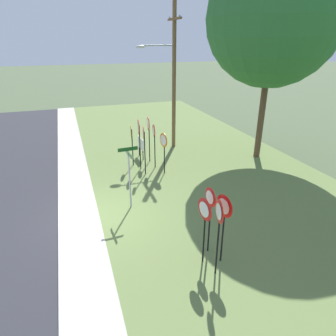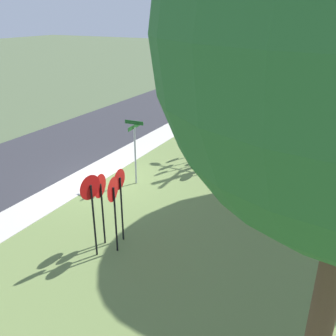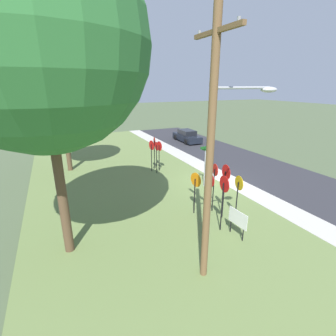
% 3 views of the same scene
% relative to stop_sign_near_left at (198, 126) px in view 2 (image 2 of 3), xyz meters
% --- Properties ---
extents(ground_plane, '(160.00, 160.00, 0.00)m').
position_rel_stop_sign_near_left_xyz_m(ground_plane, '(3.40, -2.84, -1.92)').
color(ground_plane, '#4C5B3D').
extents(road_asphalt, '(44.00, 6.40, 0.01)m').
position_rel_stop_sign_near_left_xyz_m(road_asphalt, '(3.40, -7.64, -1.91)').
color(road_asphalt, '#2D2D33').
rests_on(road_asphalt, ground_plane).
extents(sidewalk_strip, '(44.00, 1.60, 0.06)m').
position_rel_stop_sign_near_left_xyz_m(sidewalk_strip, '(3.40, -3.64, -1.89)').
color(sidewalk_strip, '#BCB7AD').
rests_on(sidewalk_strip, ground_plane).
extents(grass_median, '(44.00, 12.00, 0.04)m').
position_rel_stop_sign_near_left_xyz_m(grass_median, '(3.40, 3.16, -1.90)').
color(grass_median, olive).
rests_on(grass_median, ground_plane).
extents(stop_sign_near_left, '(0.63, 0.14, 2.63)m').
position_rel_stop_sign_near_left_xyz_m(stop_sign_near_left, '(0.00, 0.00, 0.00)').
color(stop_sign_near_left, black).
rests_on(stop_sign_near_left, grass_median).
extents(stop_sign_near_right, '(0.69, 0.14, 2.41)m').
position_rel_stop_sign_near_left_xyz_m(stop_sign_near_right, '(-1.44, -0.35, -0.13)').
color(stop_sign_near_right, black).
rests_on(stop_sign_near_right, grass_median).
extents(stop_sign_far_left, '(0.75, 0.13, 2.80)m').
position_rel_stop_sign_near_left_xyz_m(stop_sign_far_left, '(-0.79, -0.07, 0.17)').
color(stop_sign_far_left, black).
rests_on(stop_sign_far_left, grass_median).
extents(stop_sign_far_center, '(0.75, 0.12, 2.67)m').
position_rel_stop_sign_near_left_xyz_m(stop_sign_far_center, '(-1.71, 0.71, 0.07)').
color(stop_sign_far_center, black).
rests_on(stop_sign_far_center, grass_median).
extents(stop_sign_far_right, '(0.73, 0.17, 2.24)m').
position_rel_stop_sign_near_left_xyz_m(stop_sign_far_right, '(0.19, 1.00, -0.26)').
color(stop_sign_far_right, black).
rests_on(stop_sign_far_right, grass_median).
extents(stop_sign_center_tall, '(0.65, 0.11, 2.46)m').
position_rel_stop_sign_near_left_xyz_m(stop_sign_center_tall, '(-0.73, 0.76, -0.11)').
color(stop_sign_center_tall, black).
rests_on(stop_sign_center_tall, grass_median).
extents(yield_sign_near_left, '(0.73, 0.17, 2.43)m').
position_rel_stop_sign_near_left_xyz_m(yield_sign_near_left, '(7.39, 0.57, -0.06)').
color(yield_sign_near_left, black).
rests_on(yield_sign_near_left, grass_median).
extents(yield_sign_near_right, '(0.65, 0.11, 2.42)m').
position_rel_stop_sign_near_left_xyz_m(yield_sign_near_right, '(6.80, 0.40, -0.09)').
color(yield_sign_near_right, black).
rests_on(yield_sign_near_right, grass_median).
extents(yield_sign_far_left, '(0.72, 0.15, 2.59)m').
position_rel_stop_sign_near_left_xyz_m(yield_sign_far_left, '(7.84, 0.15, 0.06)').
color(yield_sign_far_left, black).
rests_on(yield_sign_far_left, grass_median).
extents(yield_sign_far_right, '(0.73, 0.15, 2.34)m').
position_rel_stop_sign_near_left_xyz_m(yield_sign_far_right, '(7.24, -0.00, -0.13)').
color(yield_sign_far_right, black).
rests_on(yield_sign_far_right, grass_median).
extents(street_name_post, '(0.96, 0.82, 2.72)m').
position_rel_stop_sign_near_left_xyz_m(street_name_post, '(3.09, -1.44, -0.24)').
color(street_name_post, '#9EA0A8').
rests_on(street_name_post, grass_median).
extents(utility_pole, '(2.10, 2.46, 8.77)m').
position_rel_stop_sign_near_left_xyz_m(utility_pole, '(-3.78, 2.82, 2.86)').
color(utility_pole, brown).
rests_on(utility_pole, grass_median).
extents(notice_board, '(1.10, 0.09, 1.25)m').
position_rel_stop_sign_near_left_xyz_m(notice_board, '(-2.42, 0.40, -1.04)').
color(notice_board, black).
rests_on(notice_board, grass_median).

